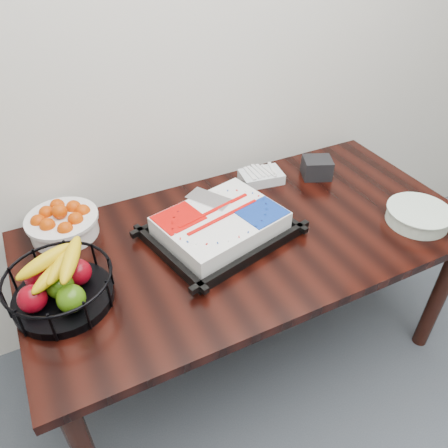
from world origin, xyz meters
name	(u,v)px	position (x,y,z in m)	size (l,w,h in m)	color
table	(250,248)	(0.00, 2.00, 0.66)	(1.80, 0.90, 0.75)	black
cake_tray	(221,226)	(-0.12, 2.04, 0.80)	(0.60, 0.51, 0.11)	black
tangerine_bowl	(62,219)	(-0.67, 2.32, 0.83)	(0.28, 0.28, 0.18)	white
fruit_basket	(60,285)	(-0.74, 1.96, 0.83)	(0.35, 0.35, 0.19)	black
plate_stack	(418,216)	(0.65, 1.75, 0.78)	(0.26, 0.26, 0.06)	white
fork_bag	(261,176)	(0.23, 2.31, 0.78)	(0.21, 0.15, 0.06)	silver
napkin_box	(317,168)	(0.49, 2.23, 0.80)	(0.13, 0.11, 0.09)	black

